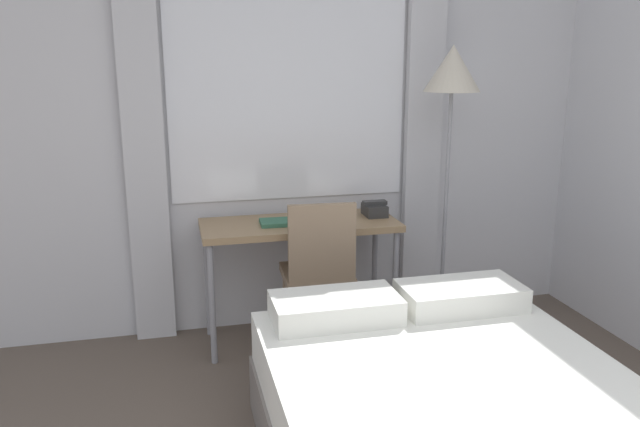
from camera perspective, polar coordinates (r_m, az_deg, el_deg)
The scene contains 6 objects.
wall_back_with_window at distance 3.95m, azimuth -2.89°, elevation 8.70°, with size 4.92×0.13×2.70m.
desk at distance 3.78m, azimuth -1.89°, elevation -1.87°, with size 1.18×0.47×0.76m.
desk_chair at distance 3.63m, azimuth -0.12°, elevation -4.91°, with size 0.42×0.42×0.95m.
standing_lamp at distance 3.79m, azimuth 11.93°, elevation 10.88°, with size 0.33×0.33×1.80m.
telephone at distance 3.91m, azimuth 5.01°, elevation 0.40°, with size 0.15×0.17×0.10m.
book at distance 3.71m, azimuth -3.34°, elevation -0.77°, with size 0.28×0.17×0.02m.
Camera 1 is at (-0.73, -1.00, 1.74)m, focal length 35.00 mm.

